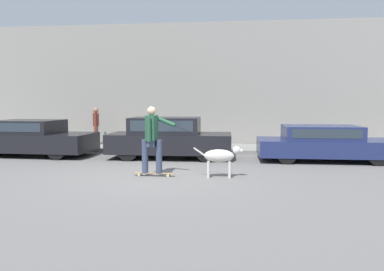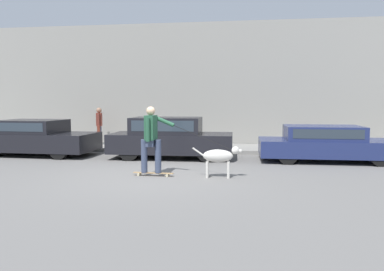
{
  "view_description": "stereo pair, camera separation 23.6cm",
  "coord_description": "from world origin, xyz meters",
  "px_view_note": "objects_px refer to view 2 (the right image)",
  "views": [
    {
      "loc": [
        2.13,
        -9.28,
        1.9
      ],
      "look_at": [
        0.86,
        1.28,
        0.95
      ],
      "focal_mm": 35.0,
      "sensor_mm": 36.0,
      "label": 1
    },
    {
      "loc": [
        2.37,
        -9.25,
        1.9
      ],
      "look_at": [
        0.86,
        1.28,
        0.95
      ],
      "focal_mm": 35.0,
      "sensor_mm": 36.0,
      "label": 2
    }
  ],
  "objects_px": {
    "parked_car_2": "(326,144)",
    "dog": "(219,156)",
    "parked_car_0": "(36,138)",
    "pedestrian_with_bag": "(99,124)",
    "skateboarder": "(151,137)",
    "parked_car_1": "(170,138)"
  },
  "relations": [
    {
      "from": "skateboarder",
      "to": "parked_car_2",
      "type": "bearing_deg",
      "value": 33.61
    },
    {
      "from": "dog",
      "to": "skateboarder",
      "type": "distance_m",
      "value": 1.81
    },
    {
      "from": "pedestrian_with_bag",
      "to": "parked_car_0",
      "type": "bearing_deg",
      "value": 48.26
    },
    {
      "from": "skateboarder",
      "to": "pedestrian_with_bag",
      "type": "distance_m",
      "value": 6.93
    },
    {
      "from": "parked_car_2",
      "to": "pedestrian_with_bag",
      "type": "xyz_separation_m",
      "value": [
        -8.72,
        2.7,
        0.41
      ]
    },
    {
      "from": "parked_car_2",
      "to": "pedestrian_with_bag",
      "type": "relative_size",
      "value": 2.85
    },
    {
      "from": "parked_car_0",
      "to": "skateboarder",
      "type": "height_order",
      "value": "skateboarder"
    },
    {
      "from": "parked_car_2",
      "to": "dog",
      "type": "relative_size",
      "value": 3.51
    },
    {
      "from": "parked_car_0",
      "to": "parked_car_1",
      "type": "bearing_deg",
      "value": 1.99
    },
    {
      "from": "parked_car_0",
      "to": "parked_car_1",
      "type": "xyz_separation_m",
      "value": [
        4.9,
        -0.0,
        0.06
      ]
    },
    {
      "from": "pedestrian_with_bag",
      "to": "parked_car_1",
      "type": "bearing_deg",
      "value": 127.05
    },
    {
      "from": "parked_car_2",
      "to": "skateboarder",
      "type": "relative_size",
      "value": 1.65
    },
    {
      "from": "parked_car_1",
      "to": "pedestrian_with_bag",
      "type": "relative_size",
      "value": 2.72
    },
    {
      "from": "dog",
      "to": "skateboarder",
      "type": "relative_size",
      "value": 0.47
    },
    {
      "from": "parked_car_0",
      "to": "pedestrian_with_bag",
      "type": "relative_size",
      "value": 2.77
    },
    {
      "from": "parked_car_1",
      "to": "dog",
      "type": "xyz_separation_m",
      "value": [
        1.89,
        -3.09,
        -0.14
      ]
    },
    {
      "from": "pedestrian_with_bag",
      "to": "dog",
      "type": "bearing_deg",
      "value": 117.38
    },
    {
      "from": "parked_car_1",
      "to": "pedestrian_with_bag",
      "type": "xyz_separation_m",
      "value": [
        -3.61,
        2.7,
        0.29
      ]
    },
    {
      "from": "skateboarder",
      "to": "pedestrian_with_bag",
      "type": "bearing_deg",
      "value": 124.34
    },
    {
      "from": "parked_car_1",
      "to": "skateboarder",
      "type": "distance_m",
      "value": 3.14
    },
    {
      "from": "parked_car_0",
      "to": "skateboarder",
      "type": "xyz_separation_m",
      "value": [
        5.05,
        -3.12,
        0.4
      ]
    },
    {
      "from": "parked_car_2",
      "to": "skateboarder",
      "type": "height_order",
      "value": "skateboarder"
    }
  ]
}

